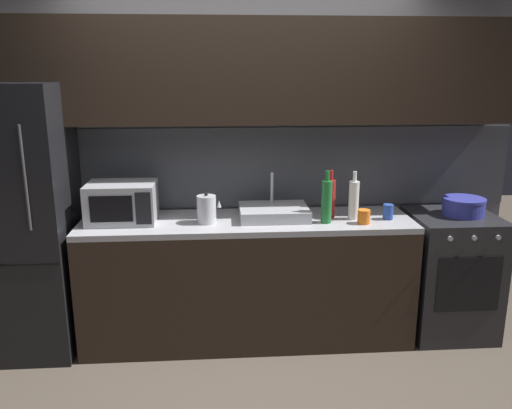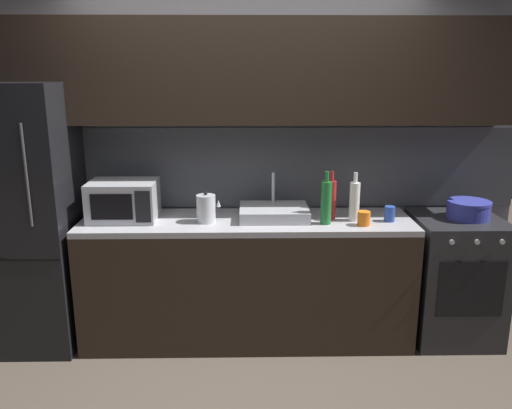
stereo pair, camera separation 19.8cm
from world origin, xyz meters
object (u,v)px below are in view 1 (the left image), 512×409
Objects in this scene: wine_bottle_green at (326,201)px; mug_orange at (364,217)px; cooking_pot at (464,206)px; kettle at (207,209)px; microwave at (122,202)px; wine_bottle_white at (354,200)px; wine_bottle_red at (331,198)px; refrigerator at (21,222)px; mug_blue at (388,212)px; oven_range at (449,274)px.

mug_orange is (0.25, -0.04, -0.10)m from wine_bottle_green.
kettle is at bearing -178.19° from cooking_pot.
wine_bottle_white is (1.59, -0.06, 0.01)m from microwave.
wine_bottle_red is at bearing 66.46° from wine_bottle_green.
cooking_pot is at bearing 2.82° from wine_bottle_white.
refrigerator is 8.61× the size of kettle.
wine_bottle_white is 0.15m from mug_orange.
mug_blue is at bearing 6.29° from wine_bottle_green.
wine_bottle_green is at bearing -173.31° from oven_range.
oven_range is 1.85m from kettle.
microwave is 1.44m from wine_bottle_red.
refrigerator is 5.10× the size of wine_bottle_green.
mug_blue is (-0.51, -0.06, 0.50)m from oven_range.
cooking_pot is at bearing 1.81° from kettle.
kettle reaches higher than oven_range.
wine_bottle_red is (-0.91, 0.01, 0.59)m from oven_range.
wine_bottle_green is 1.07× the size of wine_bottle_white.
wine_bottle_green is (-0.96, -0.11, 0.60)m from oven_range.
cooking_pot reaches higher than mug_orange.
wine_bottle_red is at bearing 4.66° from kettle.
refrigerator is at bearing 176.84° from wine_bottle_green.
wine_bottle_red is 3.51× the size of mug_orange.
mug_blue is (0.20, 0.09, 0.00)m from mug_orange.
wine_bottle_red is 0.97m from cooking_pot.
wine_bottle_white reaches higher than kettle.
oven_range is 1.08m from wine_bottle_red.
kettle is at bearing 176.02° from wine_bottle_green.
refrigerator is at bearing 176.15° from mug_orange.
refrigerator reaches higher than wine_bottle_red.
oven_range is at bearing -0.02° from refrigerator.
cooking_pot is at bearing -0.44° from microwave.
mug_orange reaches higher than oven_range.
microwave is 1.36× the size of wine_bottle_white.
refrigerator is 19.04× the size of mug_orange.
microwave is at bearing 177.41° from mug_blue.
microwave reaches higher than cooking_pot.
oven_range is 2.42m from microwave.
mug_orange is at bearing -40.81° from wine_bottle_red.
kettle is (1.26, -0.06, 0.08)m from refrigerator.
kettle is (0.58, -0.08, -0.04)m from microwave.
wine_bottle_red is at bearing 168.85° from mug_blue.
wine_bottle_white is at bearing 1.00° from kettle.
mug_orange is (1.06, -0.10, -0.05)m from kettle.
mug_blue is at bearing -5.83° from wine_bottle_white.
oven_range is 3.02× the size of cooking_pot.
wine_bottle_white is (2.27, -0.04, 0.12)m from refrigerator.
wine_bottle_red is (1.44, -0.01, 0.01)m from microwave.
mug_blue is at bearing -0.31° from kettle.
refrigerator is 0.69m from microwave.
wine_bottle_red reaches higher than oven_range.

